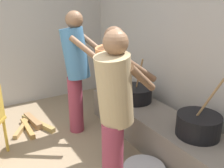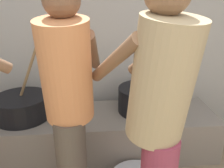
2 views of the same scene
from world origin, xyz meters
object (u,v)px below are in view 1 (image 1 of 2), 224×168
object	(u,v)px
cooking_pot_main	(135,94)
cooking_pot_secondary	(198,125)
cook_in_tan_shirt	(115,108)
cook_in_blue_shirt	(76,66)
cook_in_orange_shirt	(113,89)

from	to	relation	value
cooking_pot_main	cooking_pot_secondary	distance (m)	1.11
cooking_pot_secondary	cook_in_tan_shirt	bearing A→B (deg)	-98.08
cook_in_blue_shirt	cooking_pot_main	bearing A→B (deg)	67.96
cook_in_orange_shirt	cook_in_tan_shirt	distance (m)	0.56
cook_in_tan_shirt	cook_in_blue_shirt	bearing A→B (deg)	171.81
cook_in_tan_shirt	cooking_pot_main	bearing A→B (deg)	136.30
cooking_pot_main	cook_in_orange_shirt	xyz separation A→B (m)	(0.49, -0.66, 0.36)
cooking_pot_main	cook_in_orange_shirt	distance (m)	0.90
cook_in_orange_shirt	cook_in_blue_shirt	bearing A→B (deg)	-173.41
cook_in_orange_shirt	cook_in_tan_shirt	xyz separation A→B (m)	(0.48, -0.28, 0.02)
cooking_pot_main	cook_in_blue_shirt	distance (m)	0.92
cooking_pot_main	cook_in_tan_shirt	xyz separation A→B (m)	(0.98, -0.93, 0.39)
cooking_pot_main	cook_in_blue_shirt	world-z (taller)	cook_in_blue_shirt
cook_in_blue_shirt	cook_in_tan_shirt	distance (m)	1.29
cooking_pot_secondary	cook_in_blue_shirt	distance (m)	1.67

